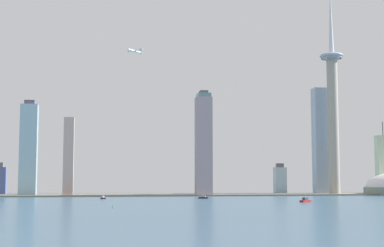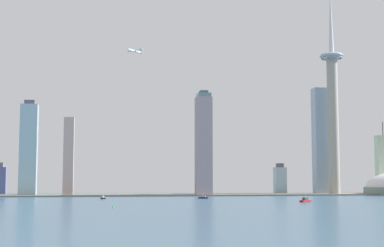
{
  "view_description": "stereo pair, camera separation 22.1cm",
  "coord_description": "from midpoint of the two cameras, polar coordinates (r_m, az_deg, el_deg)",
  "views": [
    {
      "loc": [
        -127.15,
        -395.16,
        25.13
      ],
      "look_at": [
        2.29,
        429.45,
        106.65
      ],
      "focal_mm": 53.01,
      "sensor_mm": 36.0,
      "label": 1
    },
    {
      "loc": [
        -126.94,
        -395.2,
        25.13
      ],
      "look_at": [
        2.29,
        429.45,
        106.65
      ],
      "focal_mm": 53.01,
      "sensor_mm": 36.0,
      "label": 2
    }
  ],
  "objects": [
    {
      "name": "ground_plane",
      "position": [
        415.86,
        9.01,
        -8.97
      ],
      "size": [
        6000.0,
        6000.0,
        0.0
      ],
      "primitive_type": "plane",
      "color": "#36576F"
    },
    {
      "name": "waterfront_pier",
      "position": [
        857.7,
        -0.39,
        -7.19
      ],
      "size": [
        814.77,
        79.06,
        2.06
      ],
      "primitive_type": "cube",
      "color": "#6E6A5C",
      "rests_on": "ground"
    },
    {
      "name": "observation_tower",
      "position": [
        925.06,
        13.98,
        2.14
      ],
      "size": [
        37.46,
        37.46,
        334.59
      ],
      "color": "#9D978B",
      "rests_on": "ground"
    },
    {
      "name": "skyscraper_1",
      "position": [
        945.88,
        12.77,
        -1.72
      ],
      "size": [
        21.57,
        19.25,
        173.14
      ],
      "color": "#91A7BD",
      "rests_on": "ground"
    },
    {
      "name": "skyscraper_2",
      "position": [
        837.75,
        1.18,
        -2.3
      ],
      "size": [
        23.71,
        19.51,
        145.96
      ],
      "color": "#9E8D99",
      "rests_on": "ground"
    },
    {
      "name": "skyscraper_3",
      "position": [
        841.33,
        -12.31,
        -3.27
      ],
      "size": [
        14.65,
        12.19,
        114.25
      ],
      "color": "#C0A69F",
      "rests_on": "ground"
    },
    {
      "name": "skyscraper_4",
      "position": [
        929.72,
        1.2,
        -1.97
      ],
      "size": [
        21.37,
        26.94,
        170.08
      ],
      "color": "slate",
      "rests_on": "ground"
    },
    {
      "name": "skyscraper_5",
      "position": [
        1014.56,
        13.51,
        -3.31
      ],
      "size": [
        24.4,
        25.78,
        124.95
      ],
      "color": "#9FBAC1",
      "rests_on": "ground"
    },
    {
      "name": "skyscraper_7",
      "position": [
        1001.36,
        18.75,
        -3.93
      ],
      "size": [
        25.05,
        14.3,
        120.7
      ],
      "color": "#A9BB9A",
      "rests_on": "ground"
    },
    {
      "name": "skyscraper_8",
      "position": [
        860.09,
        -16.12,
        -2.5
      ],
      "size": [
        24.53,
        18.54,
        140.0
      ],
      "color": "#95BDCE",
      "rests_on": "ground"
    },
    {
      "name": "skyscraper_9",
      "position": [
        990.57,
        8.85,
        -5.6
      ],
      "size": [
        19.25,
        16.77,
        51.53
      ],
      "color": "#AAB8B9",
      "rests_on": "ground"
    },
    {
      "name": "boat_0",
      "position": [
        726.22,
        1.16,
        -7.45
      ],
      "size": [
        12.97,
        8.3,
        10.73
      ],
      "rotation": [
        0.0,
        0.0,
        2.78
      ],
      "color": "#231F2E",
      "rests_on": "ground"
    },
    {
      "name": "boat_1",
      "position": [
        626.24,
        11.35,
        -7.6
      ],
      "size": [
        14.5,
        12.0,
        11.4
      ],
      "rotation": [
        0.0,
        0.0,
        0.58
      ],
      "color": "#AB1D1C",
      "rests_on": "ground"
    },
    {
      "name": "boat_4",
      "position": [
        718.38,
        -8.93,
        -7.4
      ],
      "size": [
        6.47,
        9.83,
        8.48
      ],
      "rotation": [
        0.0,
        0.0,
        5.13
      ],
      "color": "#22132E",
      "rests_on": "ground"
    },
    {
      "name": "channel_buoy_0",
      "position": [
        503.23,
        -7.95,
        -8.24
      ],
      "size": [
        1.39,
        1.39,
        2.5
      ],
      "primitive_type": "cone",
      "color": "green",
      "rests_on": "ground"
    },
    {
      "name": "channel_buoy_1",
      "position": [
        700.85,
        11.23,
        -7.41
      ],
      "size": [
        1.38,
        1.38,
        2.94
      ],
      "primitive_type": "cone",
      "color": "green",
      "rests_on": "ground"
    },
    {
      "name": "airplane",
      "position": [
        832.24,
        -5.74,
        7.27
      ],
      "size": [
        24.67,
        24.7,
        7.96
      ],
      "rotation": [
        0.0,
        0.0,
        3.93
      ],
      "color": "white"
    }
  ]
}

